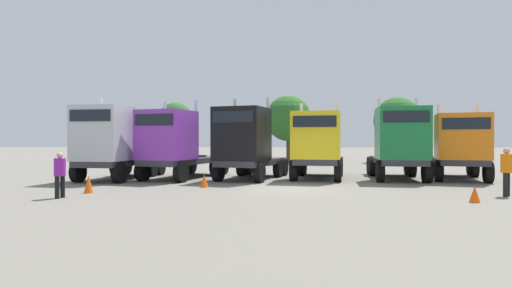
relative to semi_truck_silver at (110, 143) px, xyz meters
The scene contains 15 objects.
ground 9.79m from the semi_truck_silver, 17.59° to the right, with size 200.00×200.00×0.00m, color slate.
semi_truck_silver is the anchor object (origin of this frame).
semi_truck_purple 3.23m from the semi_truck_silver, 13.81° to the left, with size 4.11×6.83×4.20m.
semi_truck_black 6.97m from the semi_truck_silver, ahead, with size 3.91×6.07×4.33m.
semi_truck_yellow 10.77m from the semi_truck_silver, ahead, with size 3.40×6.07×4.12m.
semi_truck_green 14.92m from the semi_truck_silver, ahead, with size 3.13×6.18×4.33m.
semi_truck_orange 18.06m from the semi_truck_silver, ahead, with size 3.84×6.21×4.01m.
visitor_in_hivis 17.86m from the semi_truck_silver, 15.90° to the right, with size 0.56×0.56×1.82m.
visitor_with_camera 6.52m from the semi_truck_silver, 82.43° to the right, with size 0.47×0.47×1.66m.
traffic_cone_near 5.29m from the semi_truck_silver, 76.27° to the right, with size 0.36×0.36×0.71m, color #F2590C.
traffic_cone_mid 6.23m from the semi_truck_silver, 26.21° to the right, with size 0.36×0.36×0.59m, color #F2590C.
traffic_cone_far 16.70m from the semi_truck_silver, 23.15° to the right, with size 0.36×0.36×0.56m, color #F2590C.
oak_far_left 19.38m from the semi_truck_silver, 94.67° to the left, with size 3.43×3.43×5.76m.
oak_far_centre 19.10m from the semi_truck_silver, 60.39° to the left, with size 4.09×4.09×6.07m.
oak_far_right 26.80m from the semi_truck_silver, 43.36° to the left, with size 4.27×4.27×6.05m.
Camera 1 is at (-0.31, -18.01, 2.10)m, focal length 29.31 mm.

